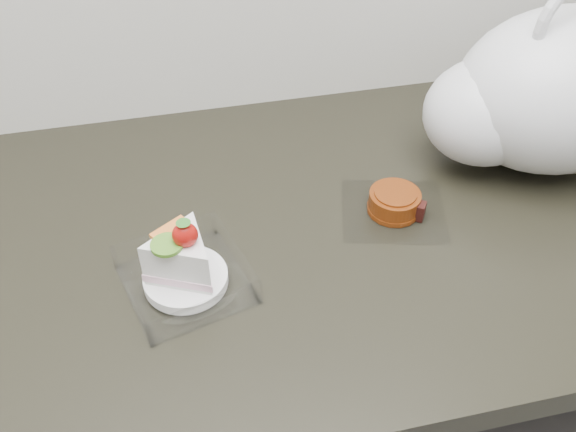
{
  "coord_description": "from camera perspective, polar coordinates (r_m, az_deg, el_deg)",
  "views": [
    {
      "loc": [
        -0.07,
        1.07,
        1.5
      ],
      "look_at": [
        0.07,
        1.67,
        0.94
      ],
      "focal_mm": 40.0,
      "sensor_mm": 36.0,
      "label": 1
    }
  ],
  "objects": [
    {
      "name": "plastic_bag",
      "position": [
        0.99,
        21.99,
        10.06
      ],
      "size": [
        0.37,
        0.28,
        0.29
      ],
      "rotation": [
        0.0,
        0.0,
        0.12
      ],
      "color": "silver",
      "rests_on": "counter"
    },
    {
      "name": "mooncake_wrap",
      "position": [
        0.9,
        9.48,
        1.07
      ],
      "size": [
        0.17,
        0.16,
        0.03
      ],
      "rotation": [
        0.0,
        0.0,
        -0.08
      ],
      "color": "white",
      "rests_on": "counter"
    },
    {
      "name": "cake_tray",
      "position": [
        0.79,
        -9.21,
        -4.62
      ],
      "size": [
        0.17,
        0.17,
        0.11
      ],
      "rotation": [
        0.0,
        0.0,
        0.26
      ],
      "color": "white",
      "rests_on": "counter"
    },
    {
      "name": "counter",
      "position": [
        1.22,
        -3.4,
        -16.92
      ],
      "size": [
        2.04,
        0.64,
        0.9
      ],
      "color": "black",
      "rests_on": "ground"
    }
  ]
}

